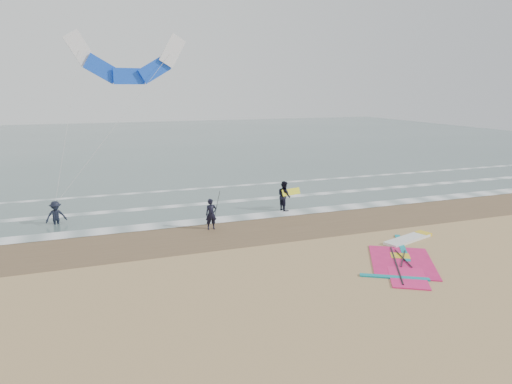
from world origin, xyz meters
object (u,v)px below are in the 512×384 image
object	(u,v)px
person_walking	(284,196)
surf_kite	(128,63)
person_standing	(211,214)
windsurf_rig	(405,255)
person_wading	(55,210)

from	to	relation	value
person_walking	surf_kite	size ratio (longest dim) A/B	0.19
person_standing	person_walking	xyz separation A→B (m)	(5.01, 2.15, 0.09)
person_standing	person_walking	bearing A→B (deg)	24.40
person_walking	surf_kite	xyz separation A→B (m)	(-8.12, 4.55, 7.67)
surf_kite	windsurf_rig	bearing A→B (deg)	-53.10
person_walking	surf_kite	bearing A→B (deg)	53.47
person_walking	surf_kite	distance (m)	12.06
windsurf_rig	person_wading	distance (m)	17.74
person_wading	windsurf_rig	bearing A→B (deg)	-49.05
person_standing	person_walking	distance (m)	5.45
person_standing	surf_kite	xyz separation A→B (m)	(-3.12, 6.70, 7.75)
windsurf_rig	person_standing	world-z (taller)	person_standing
surf_kite	person_standing	bearing A→B (deg)	-65.06
windsurf_rig	person_wading	xyz separation A→B (m)	(-14.47, 10.23, 0.78)
person_walking	person_wading	size ratio (longest dim) A/B	1.08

